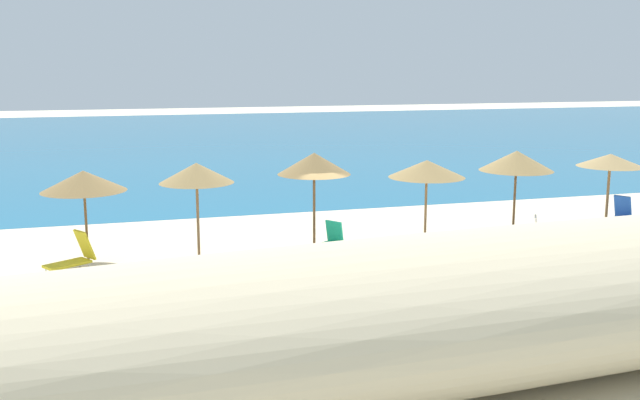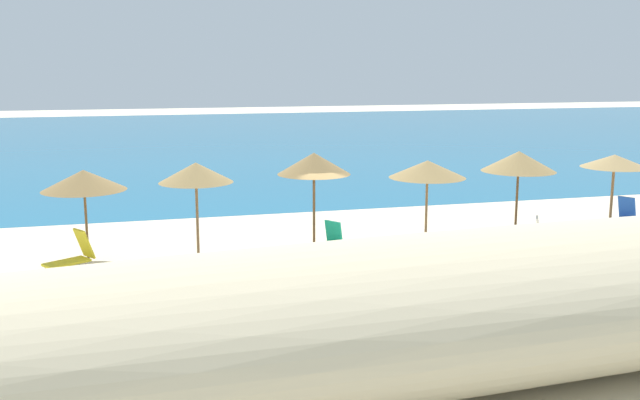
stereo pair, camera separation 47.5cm
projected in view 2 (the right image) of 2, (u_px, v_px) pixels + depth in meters
ground_plane at (349, 262)px, 21.24m from camera, size 160.00×160.00×0.00m
sea_water at (210, 139)px, 56.62m from camera, size 160.00×59.57×0.01m
dune_ridge at (544, 296)px, 13.97m from camera, size 48.19×7.87×2.63m
beach_umbrella_1 at (84, 180)px, 20.97m from camera, size 2.45×2.45×2.73m
beach_umbrella_2 at (196, 173)px, 21.41m from camera, size 2.23×2.23×2.88m
beach_umbrella_3 at (314, 164)px, 22.58m from camera, size 2.32×2.32×3.03m
beach_umbrella_4 at (427, 169)px, 23.41m from camera, size 2.51×2.51×2.68m
beach_umbrella_5 at (519, 161)px, 24.66m from camera, size 2.54×2.54×2.83m
beach_umbrella_6 at (614, 161)px, 25.72m from camera, size 2.35×2.35×2.58m
lounge_chair_0 at (73, 255)px, 20.16m from camera, size 1.44×1.21×1.18m
lounge_chair_1 at (323, 243)px, 21.68m from camera, size 1.60×1.35×1.05m
lounge_chair_2 at (622, 217)px, 25.42m from camera, size 1.46×1.18×1.14m
lounge_chair_3 at (521, 232)px, 23.51m from camera, size 1.59×1.29×0.89m
cooler_box at (197, 277)px, 19.08m from camera, size 0.52×0.54×0.36m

